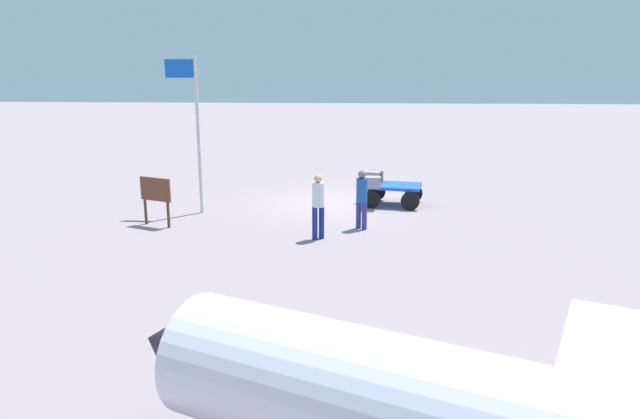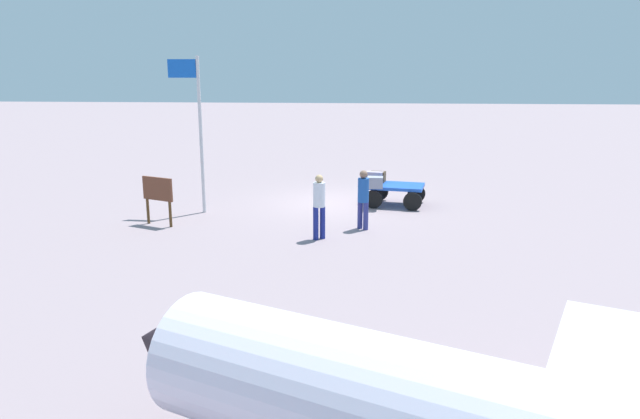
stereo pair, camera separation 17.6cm
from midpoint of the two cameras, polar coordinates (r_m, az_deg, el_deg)
The scene contains 9 objects.
ground_plane at distance 19.14m, azimuth 1.83°, elevation 0.63°, with size 120.00×120.00×0.00m, color gray.
luggage_cart at distance 18.92m, azimuth 7.64°, elevation 1.86°, with size 2.02×1.64×0.68m.
suitcase_tan at distance 19.25m, azimuth 5.90°, elevation 3.22°, with size 0.59×0.50×0.34m.
suitcase_grey at distance 19.12m, azimuth 5.65°, elevation 3.18°, with size 0.61×0.44×0.36m.
suitcase_olive at distance 18.22m, azimuth 5.71°, elevation 2.66°, with size 0.49×0.39×0.35m.
worker_lead at distance 15.85m, azimuth 4.58°, elevation 1.31°, with size 0.43×0.43×1.64m.
worker_trailing at distance 14.84m, azimuth 0.26°, elevation 0.65°, with size 0.43×0.43×1.69m.
flagpole at distance 17.82m, azimuth -11.73°, elevation 8.46°, with size 0.95×0.10×4.68m.
signboard at distance 16.80m, azimuth -15.35°, elevation 1.54°, with size 0.97×0.45×1.38m.
Camera 2 is at (-1.05, 18.63, 4.26)m, focal length 32.59 mm.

